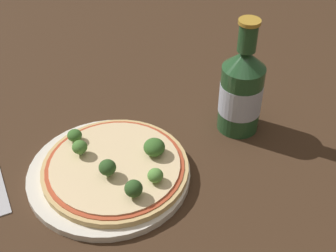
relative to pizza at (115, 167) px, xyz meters
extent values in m
plane|color=#3D2819|center=(-0.01, 0.00, -0.02)|extent=(3.00, 3.00, 0.00)
cylinder|color=silver|center=(-0.01, 0.00, -0.01)|extent=(0.25, 0.25, 0.01)
cylinder|color=tan|center=(0.00, 0.00, 0.00)|extent=(0.23, 0.23, 0.01)
cylinder|color=#B74728|center=(0.00, 0.00, 0.00)|extent=(0.21, 0.21, 0.00)
cylinder|color=beige|center=(0.00, 0.00, 0.00)|extent=(0.20, 0.20, 0.00)
cylinder|color=#7A9E5B|center=(0.06, 0.02, 0.01)|extent=(0.01, 0.01, 0.01)
ellipsoid|color=#386628|center=(0.06, 0.02, 0.02)|extent=(0.03, 0.03, 0.03)
cylinder|color=#7A9E5B|center=(0.03, -0.07, 0.01)|extent=(0.01, 0.01, 0.01)
ellipsoid|color=#2D5123|center=(0.03, -0.07, 0.02)|extent=(0.03, 0.03, 0.02)
cylinder|color=#7A9E5B|center=(-0.05, 0.03, 0.01)|extent=(0.01, 0.01, 0.01)
ellipsoid|color=#477A33|center=(-0.05, 0.03, 0.02)|extent=(0.02, 0.02, 0.02)
cylinder|color=#7A9E5B|center=(0.06, -0.04, 0.01)|extent=(0.01, 0.01, 0.01)
ellipsoid|color=#568E3D|center=(0.06, -0.04, 0.02)|extent=(0.02, 0.02, 0.02)
cylinder|color=#7A9E5B|center=(-0.06, 0.06, 0.01)|extent=(0.01, 0.01, 0.01)
ellipsoid|color=#386628|center=(-0.06, 0.06, 0.02)|extent=(0.02, 0.02, 0.02)
cylinder|color=#7A9E5B|center=(-0.01, -0.02, 0.01)|extent=(0.01, 0.01, 0.01)
ellipsoid|color=#2D5123|center=(-0.01, -0.02, 0.02)|extent=(0.03, 0.03, 0.02)
cylinder|color=#234C28|center=(0.21, 0.10, 0.04)|extent=(0.07, 0.07, 0.12)
cylinder|color=#B2BCD1|center=(0.21, 0.10, 0.04)|extent=(0.07, 0.07, 0.05)
cone|color=#234C28|center=(0.21, 0.10, 0.12)|extent=(0.07, 0.07, 0.03)
cylinder|color=#234C28|center=(0.21, 0.10, 0.16)|extent=(0.03, 0.03, 0.05)
cylinder|color=#B7892D|center=(0.21, 0.10, 0.18)|extent=(0.03, 0.03, 0.01)
camera|label=1|loc=(0.02, -0.52, 0.51)|focal=50.00mm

